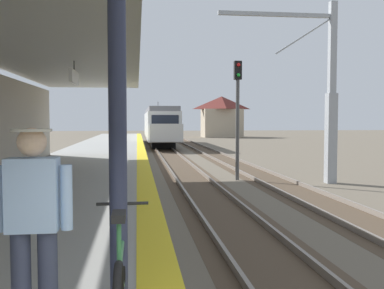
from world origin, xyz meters
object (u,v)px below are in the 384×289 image
object	(u,v)px
commuter_person	(33,223)
catenary_pylon_far_side	(325,97)
distant_trackside_house	(222,116)
bicycle_beside_commuter	(121,280)
approaching_train	(160,125)
rail_signal_post	(238,107)

from	to	relation	value
commuter_person	catenary_pylon_far_side	xyz separation A→B (m)	(8.51, 13.93, 1.76)
commuter_person	distant_trackside_house	size ratio (longest dim) A/B	0.25
commuter_person	bicycle_beside_commuter	distance (m)	0.87
approaching_train	distant_trackside_house	distance (m)	24.54
bicycle_beside_commuter	approaching_train	bearing A→B (deg)	86.59
approaching_train	bicycle_beside_commuter	bearing A→B (deg)	-93.41
commuter_person	catenary_pylon_far_side	bearing A→B (deg)	58.57
approaching_train	bicycle_beside_commuter	distance (m)	42.43
approaching_train	rail_signal_post	distance (m)	27.31
bicycle_beside_commuter	catenary_pylon_far_side	size ratio (longest dim) A/B	0.24
catenary_pylon_far_side	distant_trackside_house	distance (m)	50.88
catenary_pylon_far_side	distant_trackside_house	bearing A→B (deg)	83.77
commuter_person	approaching_train	bearing A→B (deg)	85.73
approaching_train	commuter_person	world-z (taller)	approaching_train
approaching_train	commuter_person	size ratio (longest dim) A/B	11.74
approaching_train	rail_signal_post	size ratio (longest dim) A/B	3.77
rail_signal_post	distant_trackside_house	xyz separation A→B (m)	(8.88, 49.19, 0.14)
distant_trackside_house	rail_signal_post	bearing A→B (deg)	-100.23
approaching_train	distant_trackside_house	size ratio (longest dim) A/B	2.97
distant_trackside_house	commuter_person	bearing A→B (deg)	-102.27
distant_trackside_house	bicycle_beside_commuter	bearing A→B (deg)	-101.75
approaching_train	commuter_person	xyz separation A→B (m)	(-3.18, -42.53, -0.34)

